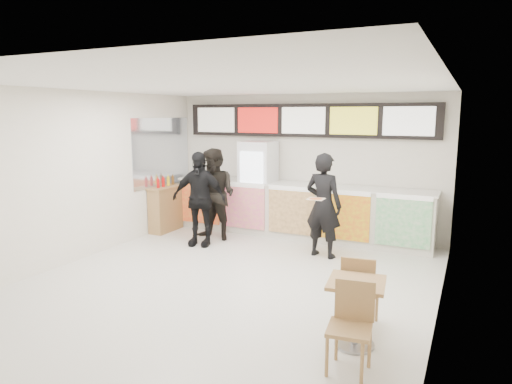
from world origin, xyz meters
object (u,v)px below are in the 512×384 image
Objects in this scene: drinks_fridge at (258,187)px; customer_main at (323,205)px; cafe_table at (356,301)px; condiment_ledge at (166,208)px; service_counter at (297,210)px; customer_left at (215,195)px; customer_mid at (199,199)px.

drinks_fridge reaches higher than customer_main.
condiment_ledge is (-5.04, 3.30, -0.02)m from cafe_table.
customer_left is at bearing -147.49° from service_counter.
drinks_fridge is 1.56m from customer_mid.
drinks_fridge is at bearing -20.80° from customer_main.
service_counter is 2.97× the size of customer_mid.
customer_left reaches higher than service_counter.
customer_left is at bearing -118.98° from drinks_fridge.
customer_main reaches higher than customer_left.
drinks_fridge is at bearing 55.68° from customer_mid.
cafe_table is at bearing -33.21° from condiment_ledge.
customer_mid is at bearing -137.30° from service_counter.
customer_main is (1.83, -1.11, -0.05)m from drinks_fridge.
cafe_table is at bearing -46.92° from customer_mid.
condiment_ledge is (-1.28, 0.62, -0.42)m from customer_mid.
customer_mid is at bearing -93.66° from customer_left.
service_counter is at bearing 15.95° from condiment_ledge.
cafe_table is (2.22, -4.10, -0.04)m from service_counter.
customer_main is at bearing -4.40° from condiment_ledge.
condiment_ledge is at bearing -179.25° from customer_left.
condiment_ledge is (-2.82, -0.81, -0.06)m from service_counter.
customer_main is 1.01× the size of customer_left.
customer_left is (-2.36, 0.16, -0.01)m from customer_main.
drinks_fridge is 2.14m from customer_main.
customer_main is at bearing 106.58° from cafe_table.
service_counter reaches higher than cafe_table.
cafe_table is (3.15, -4.12, -0.47)m from drinks_fridge.
cafe_table is 1.33× the size of condiment_ledge.
customer_left is at bearing 68.96° from customer_mid.
customer_main is 1.02× the size of customer_mid.
customer_mid reaches higher than service_counter.
service_counter is at bearing 31.26° from customer_mid.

